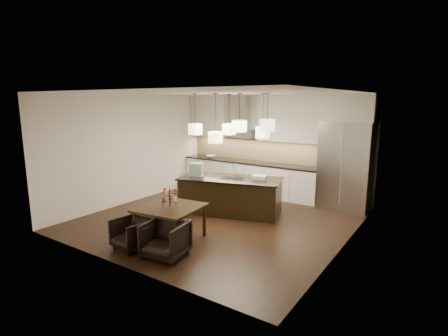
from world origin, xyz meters
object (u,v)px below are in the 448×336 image
Objects in this scene: armchair_left at (132,234)px; armchair_right at (165,240)px; refrigerator at (346,166)px; island_body at (230,196)px; dining_table at (170,223)px.

armchair_left is 0.75m from armchair_right.
island_body is (-2.15, -1.84, -0.67)m from refrigerator.
dining_table is at bearing -119.76° from refrigerator.
refrigerator reaches higher than armchair_right.
island_body is 2.10× the size of dining_table.
refrigerator is 0.93× the size of island_body.
refrigerator is at bearing 58.93° from armchair_right.
dining_table reaches higher than armchair_left.
refrigerator is 4.87m from armchair_right.
refrigerator is at bearing 54.18° from dining_table.
dining_table is (-2.21, -3.86, -0.74)m from refrigerator.
refrigerator is 5.26m from armchair_left.
refrigerator is 2.91m from island_body.
armchair_left is at bearing 176.40° from armchair_right.
island_body reaches higher than dining_table.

